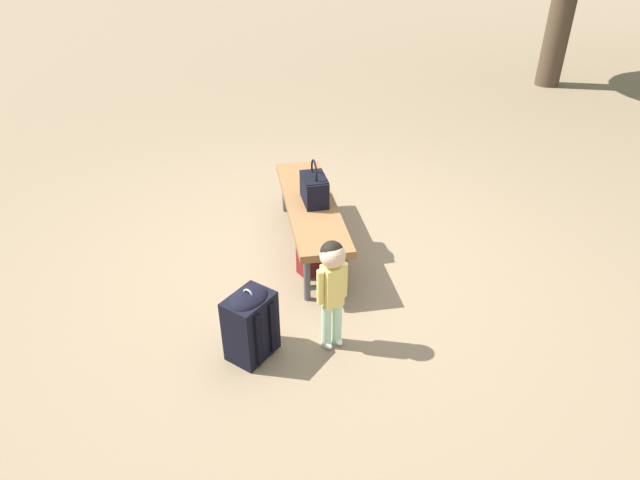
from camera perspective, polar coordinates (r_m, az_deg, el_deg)
The scene contains 6 objects.
ground_plane at distance 4.45m, azimuth -0.69°, elevation -3.07°, with size 40.00×40.00×0.00m, color #7F6B51.
park_bench at distance 4.51m, azimuth -0.97°, elevation 3.39°, with size 1.63×0.53×0.45m.
handbag at distance 4.43m, azimuth -0.61°, elevation 5.45°, with size 0.33×0.19×0.37m.
child_standing at distance 3.43m, azimuth 1.27°, elevation -4.12°, with size 0.16×0.21×0.80m.
backpack_large at distance 3.55m, azimuth -7.27°, elevation -8.49°, with size 0.38×0.38×0.52m.
backpack_small at distance 4.32m, azimuth -0.92°, elevation -1.60°, with size 0.21×0.23×0.33m.
Camera 1 is at (3.54, -0.86, 2.54)m, focal length 30.73 mm.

